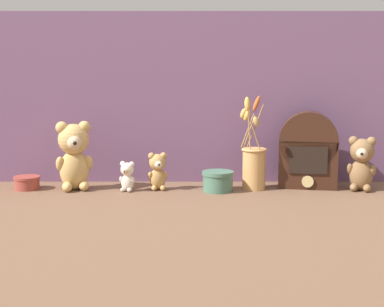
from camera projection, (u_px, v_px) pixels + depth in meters
name	position (u px, v px, depth m)	size (l,w,h in m)	color
ground_plane	(192.00, 191.00, 2.09)	(4.00, 4.00, 0.00)	brown
backdrop_wall	(192.00, 98.00, 2.21)	(1.72, 0.02, 0.64)	#704C70
teddy_bear_large	(74.00, 154.00, 2.09)	(0.14, 0.12, 0.25)	tan
teddy_bear_medium	(362.00, 163.00, 2.08)	(0.11, 0.10, 0.19)	olive
teddy_bear_small	(158.00, 170.00, 2.10)	(0.08, 0.07, 0.14)	tan
teddy_bear_tiny	(127.00, 176.00, 2.08)	(0.06, 0.05, 0.11)	beige
flower_vase	(254.00, 163.00, 2.11)	(0.10, 0.14, 0.33)	tan
vintage_radio	(308.00, 151.00, 2.13)	(0.22, 0.12, 0.28)	#381E14
decorative_tin_tall	(27.00, 183.00, 2.12)	(0.09, 0.09, 0.05)	#993D33
decorative_tin_short	(218.00, 181.00, 2.08)	(0.11, 0.11, 0.07)	#47705B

